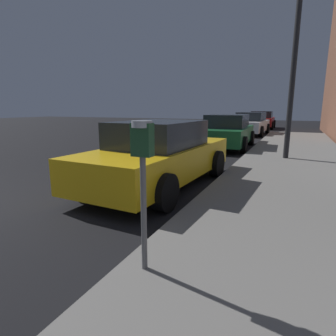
% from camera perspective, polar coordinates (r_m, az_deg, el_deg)
% --- Properties ---
extents(sidewalk, '(3.20, 36.00, 0.15)m').
position_cam_1_polar(sidewalk, '(2.70, 23.30, -26.20)').
color(sidewalk, slate).
rests_on(sidewalk, ground).
extents(parking_meter, '(0.19, 0.19, 1.45)m').
position_cam_1_polar(parking_meter, '(2.56, -5.19, 1.65)').
color(parking_meter, '#59595B').
rests_on(parking_meter, sidewalk).
extents(car_yellow_cab, '(2.13, 4.52, 1.43)m').
position_cam_1_polar(car_yellow_cab, '(6.14, -1.73, 2.72)').
color(car_yellow_cab, gold).
rests_on(car_yellow_cab, ground).
extents(car_green, '(2.10, 4.33, 1.43)m').
position_cam_1_polar(car_green, '(12.37, 11.99, 7.29)').
color(car_green, '#19592D').
rests_on(car_green, ground).
extents(car_white, '(2.11, 4.40, 1.43)m').
position_cam_1_polar(car_white, '(19.00, 16.51, 8.67)').
color(car_white, silver).
rests_on(car_white, ground).
extents(car_red, '(2.09, 4.10, 1.43)m').
position_cam_1_polar(car_red, '(25.17, 18.57, 9.26)').
color(car_red, maroon).
rests_on(car_red, ground).
extents(street_lamp, '(0.44, 0.44, 5.28)m').
position_cam_1_polar(street_lamp, '(9.72, 24.65, 22.73)').
color(street_lamp, black).
rests_on(street_lamp, sidewalk).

